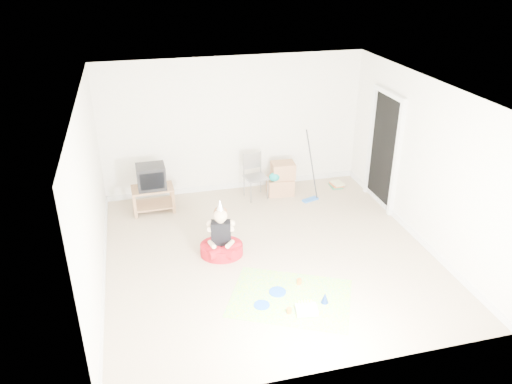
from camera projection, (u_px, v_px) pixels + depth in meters
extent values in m
plane|color=tan|center=(268.00, 254.00, 7.83)|extent=(5.00, 5.00, 0.00)
cube|color=black|center=(384.00, 152.00, 8.97)|extent=(0.02, 0.90, 2.05)
cube|color=#926541|center=(152.00, 188.00, 8.93)|extent=(0.75, 0.48, 0.03)
cube|color=#926541|center=(154.00, 205.00, 9.07)|extent=(0.75, 0.48, 0.03)
cube|color=#926541|center=(135.00, 206.00, 8.77)|extent=(0.05, 0.05, 0.46)
cube|color=#926541|center=(174.00, 202.00, 8.93)|extent=(0.05, 0.05, 0.46)
cube|color=#926541|center=(134.00, 197.00, 9.11)|extent=(0.05, 0.05, 0.46)
cube|color=#926541|center=(171.00, 192.00, 9.28)|extent=(0.05, 0.05, 0.46)
cube|color=black|center=(151.00, 177.00, 8.83)|extent=(0.51, 0.42, 0.43)
cube|color=gray|center=(256.00, 177.00, 9.42)|extent=(0.45, 0.43, 0.03)
cylinder|color=gray|center=(247.00, 178.00, 9.35)|extent=(0.02, 0.02, 0.87)
cylinder|color=gray|center=(264.00, 175.00, 9.48)|extent=(0.02, 0.02, 0.87)
cube|color=#AA7852|center=(280.00, 186.00, 9.69)|extent=(0.53, 0.43, 0.32)
cube|color=#AA7852|center=(283.00, 170.00, 9.58)|extent=(0.45, 0.37, 0.31)
ellipsoid|color=#0B807F|center=(274.00, 177.00, 9.46)|extent=(0.22, 0.15, 0.17)
cube|color=blue|center=(310.00, 200.00, 9.48)|extent=(0.34, 0.21, 0.03)
cylinder|color=black|center=(312.00, 168.00, 9.20)|extent=(0.16, 0.41, 1.26)
cube|color=#297B53|center=(336.00, 186.00, 10.04)|extent=(0.23, 0.30, 0.03)
cube|color=#C35629|center=(336.00, 184.00, 10.02)|extent=(0.22, 0.28, 0.03)
cube|color=beige|center=(337.00, 183.00, 10.01)|extent=(0.23, 0.29, 0.03)
cylinder|color=#B1101B|center=(222.00, 249.00, 7.77)|extent=(0.79, 0.79, 0.18)
cube|color=black|center=(221.00, 233.00, 7.64)|extent=(0.33, 0.23, 0.40)
sphere|color=beige|center=(220.00, 216.00, 7.51)|extent=(0.25, 0.25, 0.21)
cone|color=white|center=(220.00, 205.00, 7.43)|extent=(0.11, 0.11, 0.16)
cube|color=#EC3188|center=(290.00, 298.00, 6.83)|extent=(1.96, 1.76, 0.01)
cube|color=white|center=(307.00, 310.00, 6.53)|extent=(0.31, 0.26, 0.07)
cube|color=#47C76C|center=(306.00, 312.00, 6.55)|extent=(0.31, 0.26, 0.01)
cylinder|color=beige|center=(300.00, 309.00, 6.46)|extent=(0.01, 0.01, 0.07)
cylinder|color=beige|center=(303.00, 308.00, 6.46)|extent=(0.01, 0.01, 0.07)
cylinder|color=beige|center=(306.00, 308.00, 6.46)|extent=(0.01, 0.01, 0.07)
cylinder|color=beige|center=(309.00, 308.00, 6.46)|extent=(0.01, 0.01, 0.07)
cylinder|color=beige|center=(312.00, 308.00, 6.47)|extent=(0.01, 0.01, 0.07)
cylinder|color=beige|center=(315.00, 308.00, 6.47)|extent=(0.01, 0.01, 0.07)
cylinder|color=beige|center=(299.00, 304.00, 6.54)|extent=(0.01, 0.01, 0.07)
cylinder|color=beige|center=(302.00, 304.00, 6.54)|extent=(0.01, 0.01, 0.07)
cylinder|color=beige|center=(305.00, 304.00, 6.54)|extent=(0.01, 0.01, 0.07)
cylinder|color=beige|center=(308.00, 304.00, 6.54)|extent=(0.01, 0.01, 0.07)
cylinder|color=beige|center=(311.00, 303.00, 6.55)|extent=(0.01, 0.01, 0.07)
cylinder|color=blue|center=(277.00, 292.00, 6.93)|extent=(0.32, 0.32, 0.01)
cylinder|color=blue|center=(262.00, 305.00, 6.68)|extent=(0.30, 0.30, 0.01)
cylinder|color=orange|center=(299.00, 281.00, 7.09)|extent=(0.09, 0.09, 0.08)
cylinder|color=orange|center=(289.00, 311.00, 6.52)|extent=(0.09, 0.09, 0.08)
cone|color=#1738A2|center=(325.00, 298.00, 6.70)|extent=(0.14, 0.14, 0.16)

